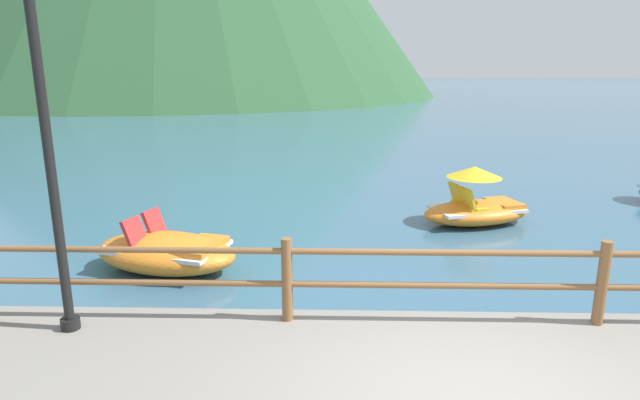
% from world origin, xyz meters
% --- Properties ---
extents(ground_plane, '(200.00, 200.00, 0.00)m').
position_xyz_m(ground_plane, '(0.00, 40.00, 0.00)').
color(ground_plane, '#38607A').
extents(dock_railing, '(23.92, 0.12, 0.95)m').
position_xyz_m(dock_railing, '(-0.00, 1.55, 0.97)').
color(dock_railing, brown).
rests_on(dock_railing, promenade_dock).
extents(lamp_post, '(0.28, 0.28, 4.26)m').
position_xyz_m(lamp_post, '(-4.02, 1.28, 2.96)').
color(lamp_post, black).
rests_on(lamp_post, promenade_dock).
extents(pedal_boat_1, '(2.53, 1.76, 1.20)m').
position_xyz_m(pedal_boat_1, '(1.72, 6.66, 0.38)').
color(pedal_boat_1, orange).
rests_on(pedal_boat_1, ground).
extents(pedal_boat_3, '(2.59, 1.88, 0.89)m').
position_xyz_m(pedal_boat_3, '(-3.83, 3.97, 0.30)').
color(pedal_boat_3, orange).
rests_on(pedal_boat_3, ground).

